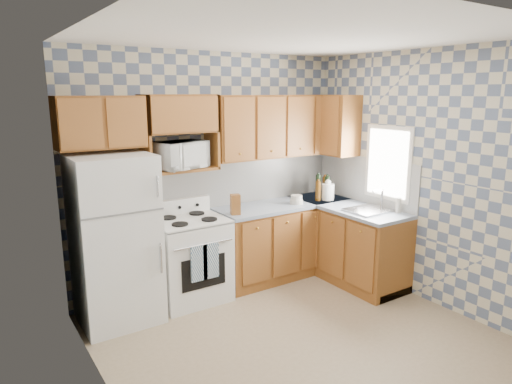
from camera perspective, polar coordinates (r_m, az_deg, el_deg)
floor at (r=4.53m, az=4.94°, el=-17.48°), size 3.40×3.40×0.00m
back_wall at (r=5.35m, az=-5.48°, el=2.61°), size 3.40×0.02×2.70m
right_wall at (r=5.25m, az=19.94°, el=1.73°), size 0.02×3.20×2.70m
backsplash_back at (r=5.56m, az=-1.77°, el=1.46°), size 2.60×0.02×0.56m
backsplash_right at (r=5.77m, az=13.43°, el=1.52°), size 0.02×1.60×0.56m
refrigerator at (r=4.69m, az=-17.22°, el=-5.72°), size 0.75×0.70×1.68m
stove_body at (r=5.10m, az=-8.24°, el=-8.45°), size 0.76×0.65×0.90m
cooktop at (r=4.96m, az=-8.40°, el=-3.52°), size 0.76×0.65×0.02m
backguard at (r=5.18m, az=-9.74°, el=-1.80°), size 0.76×0.08×0.17m
dish_towel_left at (r=4.75m, az=-7.13°, el=-8.84°), size 0.18×0.02×0.38m
dish_towel_right at (r=4.81m, az=-5.69°, el=-8.54°), size 0.18×0.02×0.38m
base_cabinets_back at (r=5.76m, az=3.43°, el=-6.00°), size 1.75×0.60×0.88m
base_cabinets_right at (r=5.76m, az=11.06°, el=-6.21°), size 0.60×1.60×0.88m
countertop_back at (r=5.63m, az=3.52°, el=-1.56°), size 1.77×0.63×0.04m
countertop_right at (r=5.63m, az=11.22°, el=-1.78°), size 0.63×1.60×0.04m
upper_cabinets_back at (r=5.59m, az=2.78°, el=8.23°), size 1.75×0.33×0.74m
upper_cabinets_fridge at (r=4.66m, az=-18.94°, el=8.24°), size 0.82×0.33×0.50m
upper_cabinets_right at (r=5.90m, az=9.49°, el=8.29°), size 0.33×0.70×0.74m
microwave_shelf at (r=4.99m, az=-9.38°, el=2.78°), size 0.80×0.33×0.03m
microwave at (r=4.94m, az=-9.43°, el=4.59°), size 0.61×0.49×0.29m
sink at (r=5.39m, az=13.87°, el=-2.25°), size 0.48×0.40×0.03m
window at (r=5.50m, az=16.18°, el=3.49°), size 0.02×0.66×0.86m
bottle_0 at (r=5.86m, az=7.77°, el=0.65°), size 0.07×0.07×0.31m
bottle_1 at (r=5.88m, az=8.88°, el=0.56°), size 0.07×0.07×0.29m
bottle_2 at (r=5.99m, az=8.59°, el=0.68°), size 0.07×0.07×0.27m
bottle_3 at (r=5.76m, az=7.76°, el=0.14°), size 0.07×0.07×0.25m
knife_block at (r=5.07m, az=-2.60°, el=-1.56°), size 0.13×0.13×0.23m
electric_kettle at (r=5.83m, az=8.96°, el=0.03°), size 0.16×0.16×0.20m
food_containers at (r=5.58m, az=5.07°, el=-0.93°), size 0.16×0.16×0.11m
soap_bottle at (r=5.38m, az=17.38°, el=-1.60°), size 0.06×0.06×0.17m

